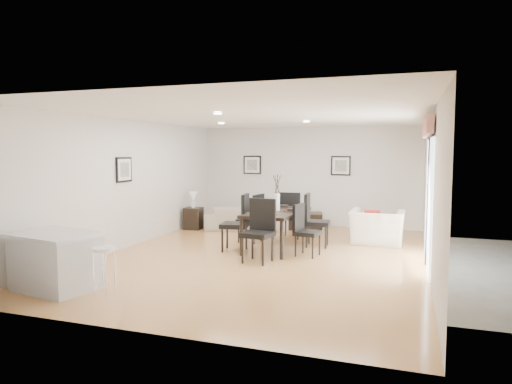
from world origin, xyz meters
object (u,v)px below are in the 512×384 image
(sofa, at_px, (247,217))
(dining_chair_enear, at_px, (304,227))
(kitchen_island, at_px, (56,261))
(dining_chair_head, at_px, (260,227))
(dining_chair_wnear, at_px, (239,219))
(side_table, at_px, (194,218))
(dining_chair_efar, at_px, (313,217))
(dining_chair_wfar, at_px, (254,216))
(coffee_table, at_px, (302,221))
(dining_table, at_px, (277,215))
(dining_chair_foot, at_px, (291,213))
(bar_stool, at_px, (104,254))
(armchair, at_px, (377,227))

(sofa, relative_size, dining_chair_enear, 2.13)
(kitchen_island, bearing_deg, dining_chair_head, 58.01)
(dining_chair_wnear, xyz_separation_m, side_table, (-2.07, 2.09, -0.37))
(sofa, xyz_separation_m, kitchen_island, (-0.87, -5.82, 0.11))
(dining_chair_efar, distance_m, kitchen_island, 5.16)
(dining_chair_wfar, relative_size, coffee_table, 1.03)
(dining_table, height_order, dining_chair_wfar, dining_chair_wfar)
(dining_chair_foot, bearing_deg, bar_stool, 72.51)
(coffee_table, bearing_deg, dining_chair_enear, -88.62)
(coffee_table, bearing_deg, dining_table, -100.85)
(armchair, distance_m, dining_chair_wfar, 2.73)
(armchair, distance_m, dining_chair_efar, 1.50)
(sofa, xyz_separation_m, dining_chair_enear, (2.08, -2.51, 0.25))
(armchair, distance_m, bar_stool, 6.02)
(bar_stool, bearing_deg, dining_table, 68.96)
(dining_chair_head, relative_size, bar_stool, 1.71)
(dining_table, distance_m, kitchen_island, 4.41)
(dining_chair_foot, xyz_separation_m, bar_stool, (-1.45, -4.94, -0.03))
(dining_table, height_order, dining_chair_foot, dining_chair_foot)
(dining_chair_head, distance_m, side_table, 3.94)
(dining_chair_wnear, relative_size, dining_chair_head, 1.01)
(dining_chair_enear, relative_size, side_table, 1.77)
(dining_table, height_order, dining_chair_wnear, dining_chair_wnear)
(dining_chair_enear, height_order, dining_chair_efar, dining_chair_efar)
(side_table, bearing_deg, armchair, -5.28)
(dining_chair_wnear, distance_m, side_table, 2.97)
(sofa, height_order, coffee_table, sofa)
(kitchen_island, bearing_deg, side_table, 104.28)
(dining_chair_foot, bearing_deg, dining_chair_wfar, 45.53)
(dining_chair_efar, bearing_deg, armchair, -64.88)
(armchair, height_order, dining_chair_enear, dining_chair_enear)
(dining_chair_wnear, bearing_deg, dining_chair_head, 35.06)
(armchair, distance_m, dining_chair_foot, 1.97)
(dining_chair_efar, height_order, coffee_table, dining_chair_efar)
(dining_chair_wnear, relative_size, dining_chair_foot, 1.07)
(dining_chair_efar, xyz_separation_m, kitchen_island, (-2.94, -4.23, -0.21))
(sofa, height_order, bar_stool, bar_stool)
(dining_table, bearing_deg, armchair, 34.92)
(armchair, height_order, bar_stool, armchair)
(armchair, distance_m, dining_table, 2.31)
(dining_chair_wnear, relative_size, bar_stool, 1.73)
(dining_chair_foot, bearing_deg, coffee_table, -88.71)
(dining_chair_foot, height_order, side_table, dining_chair_foot)
(dining_chair_enear, relative_size, kitchen_island, 0.75)
(dining_chair_wnear, distance_m, dining_chair_efar, 1.62)
(dining_chair_enear, height_order, dining_chair_foot, dining_chair_foot)
(sofa, relative_size, dining_chair_wfar, 1.98)
(coffee_table, height_order, kitchen_island, kitchen_island)
(dining_table, bearing_deg, sofa, 127.84)
(armchair, relative_size, bar_stool, 1.68)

